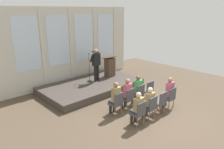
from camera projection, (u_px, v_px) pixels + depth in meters
name	position (u px, v px, depth m)	size (l,w,h in m)	color
ground_plane	(153.00, 115.00, 8.52)	(14.75, 14.75, 0.00)	brown
rear_partition	(72.00, 45.00, 11.85)	(8.34, 0.14, 4.20)	beige
stage_platform	(92.00, 86.00, 11.20)	(5.12, 2.87, 0.35)	#3F3833
speaker	(96.00, 62.00, 11.25)	(0.51, 0.69, 1.74)	black
mic_stand	(90.00, 76.00, 11.28)	(0.28, 0.28, 1.56)	black
lectern	(110.00, 67.00, 12.21)	(0.60, 0.48, 1.16)	#4C3828
chair_r0_c0	(117.00, 102.00, 8.42)	(0.46, 0.44, 0.94)	olive
audience_r0_c0	(115.00, 97.00, 8.41)	(0.36, 0.39, 1.36)	#2D2D33
chair_r0_c1	(128.00, 98.00, 8.86)	(0.46, 0.44, 0.94)	olive
audience_r0_c1	(127.00, 92.00, 8.85)	(0.36, 0.39, 1.35)	#2D2D33
chair_r0_c2	(139.00, 93.00, 9.30)	(0.46, 0.44, 0.94)	olive
audience_r0_c2	(137.00, 88.00, 9.30)	(0.36, 0.39, 1.34)	#2D2D33
chair_r0_c3	(148.00, 89.00, 9.75)	(0.46, 0.44, 0.94)	olive
chair_r1_c0	(139.00, 112.00, 7.62)	(0.46, 0.44, 0.94)	olive
audience_r1_c0	(137.00, 107.00, 7.63)	(0.36, 0.39, 1.28)	#2D2D33
chair_r1_c1	(150.00, 106.00, 8.07)	(0.46, 0.44, 0.94)	olive
audience_r1_c1	(149.00, 101.00, 8.07)	(0.36, 0.39, 1.28)	#2D2D33
chair_r1_c2	(161.00, 101.00, 8.51)	(0.46, 0.44, 0.94)	olive
chair_r1_c3	(170.00, 97.00, 8.95)	(0.46, 0.44, 0.94)	olive
audience_r1_c3	(169.00, 91.00, 8.94)	(0.36, 0.39, 1.37)	#2D2D33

